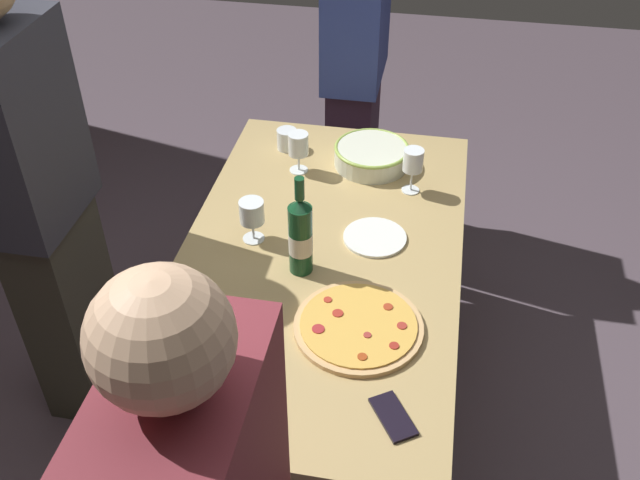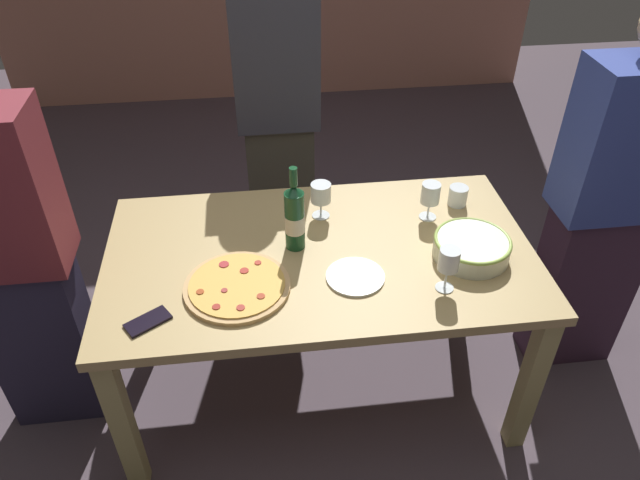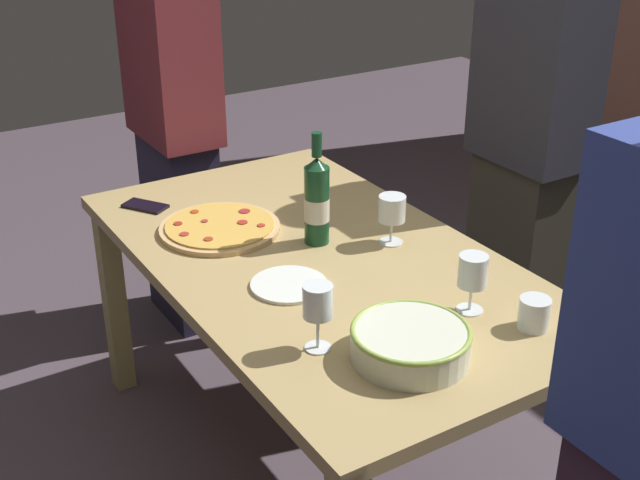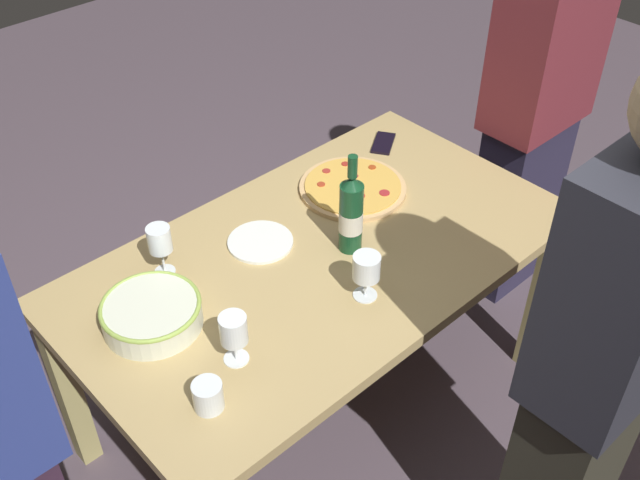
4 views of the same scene
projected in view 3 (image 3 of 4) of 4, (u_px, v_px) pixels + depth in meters
name	position (u px, v px, depth m)	size (l,w,h in m)	color
ground_plane	(320.00, 461.00, 2.74)	(8.00, 8.00, 0.00)	#51434D
dining_table	(320.00, 285.00, 2.46)	(1.60, 0.90, 0.75)	tan
pizza	(220.00, 228.00, 2.57)	(0.37, 0.37, 0.03)	tan
serving_bowl	(410.00, 342.00, 1.93)	(0.28, 0.28, 0.08)	silver
wine_bottle	(317.00, 200.00, 2.45)	(0.07, 0.07, 0.34)	#144224
wine_glass_near_pizza	(392.00, 211.00, 2.46)	(0.08, 0.08, 0.15)	white
wine_glass_by_bottle	(318.00, 303.00, 1.93)	(0.07, 0.07, 0.17)	white
wine_glass_far_left	(473.00, 273.00, 2.10)	(0.07, 0.07, 0.16)	white
cup_amber	(534.00, 314.00, 2.05)	(0.08, 0.08, 0.08)	white
side_plate	(289.00, 285.00, 2.26)	(0.21, 0.21, 0.01)	white
cell_phone	(145.00, 206.00, 2.73)	(0.07, 0.14, 0.01)	black
person_host	(175.00, 132.00, 3.24)	(0.43, 0.24, 1.60)	#28243C
person_guest_left	(528.00, 150.00, 2.85)	(0.39, 0.24, 1.72)	#333226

